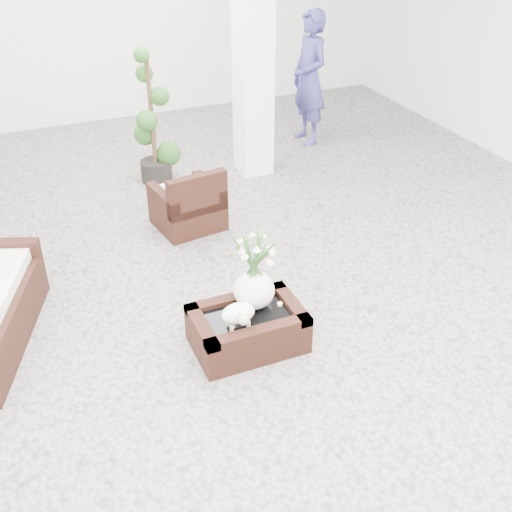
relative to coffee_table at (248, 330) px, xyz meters
name	(u,v)px	position (x,y,z in m)	size (l,w,h in m)	color
ground	(252,308)	(0.23, 0.46, -0.16)	(11.00, 11.00, 0.00)	gray
column	(253,33)	(1.43, 3.26, 1.59)	(0.40, 0.40, 3.50)	white
coffee_table	(248,330)	(0.00, 0.00, 0.00)	(0.90, 0.60, 0.31)	black
sheep_figurine	(238,315)	(-0.12, -0.10, 0.26)	(0.28, 0.23, 0.21)	white
planter_narcissus	(254,265)	(0.10, 0.10, 0.56)	(0.44, 0.44, 0.80)	white
tealight	(280,304)	(0.30, 0.02, 0.17)	(0.04, 0.04, 0.03)	white
armchair	(187,197)	(0.18, 2.16, 0.20)	(0.67, 0.64, 0.71)	black
topiary	(152,118)	(0.18, 3.46, 0.66)	(0.44, 0.44, 1.64)	#1F4817
shopper	(309,78)	(2.55, 3.91, 0.76)	(0.67, 0.44, 1.82)	navy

